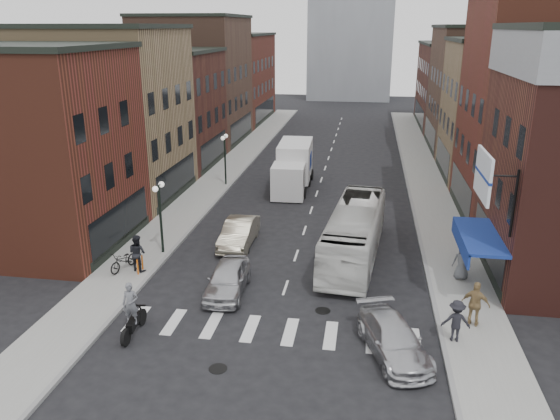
# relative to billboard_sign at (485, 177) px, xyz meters

# --- Properties ---
(ground) EXTENTS (160.00, 160.00, 0.00)m
(ground) POSITION_rel_billboard_sign_xyz_m (-8.59, -0.50, -6.13)
(ground) COLOR black
(ground) RESTS_ON ground
(sidewalk_left) EXTENTS (3.00, 74.00, 0.15)m
(sidewalk_left) POSITION_rel_billboard_sign_xyz_m (-17.09, 21.50, -6.06)
(sidewalk_left) COLOR gray
(sidewalk_left) RESTS_ON ground
(sidewalk_right) EXTENTS (3.00, 74.00, 0.15)m
(sidewalk_right) POSITION_rel_billboard_sign_xyz_m (-0.09, 21.50, -6.06)
(sidewalk_right) COLOR gray
(sidewalk_right) RESTS_ON ground
(curb_left) EXTENTS (0.20, 74.00, 0.16)m
(curb_left) POSITION_rel_billboard_sign_xyz_m (-15.59, 21.50, -6.13)
(curb_left) COLOR gray
(curb_left) RESTS_ON ground
(curb_right) EXTENTS (0.20, 74.00, 0.16)m
(curb_right) POSITION_rel_billboard_sign_xyz_m (-1.59, 21.50, -6.13)
(curb_right) COLOR gray
(curb_right) RESTS_ON ground
(crosswalk_stripes) EXTENTS (12.00, 2.20, 0.01)m
(crosswalk_stripes) POSITION_rel_billboard_sign_xyz_m (-8.59, -3.50, -6.13)
(crosswalk_stripes) COLOR silver
(crosswalk_stripes) RESTS_ON ground
(bldg_left_near) EXTENTS (10.30, 9.20, 11.30)m
(bldg_left_near) POSITION_rel_billboard_sign_xyz_m (-23.58, 4.00, -0.48)
(bldg_left_near) COLOR #5F291B
(bldg_left_near) RESTS_ON ground
(bldg_left_mid_a) EXTENTS (10.30, 10.20, 12.30)m
(bldg_left_mid_a) POSITION_rel_billboard_sign_xyz_m (-23.58, 13.50, 0.02)
(bldg_left_mid_a) COLOR olive
(bldg_left_mid_a) RESTS_ON ground
(bldg_left_mid_b) EXTENTS (10.30, 10.20, 10.30)m
(bldg_left_mid_b) POSITION_rel_billboard_sign_xyz_m (-23.58, 23.50, -0.98)
(bldg_left_mid_b) COLOR #461E19
(bldg_left_mid_b) RESTS_ON ground
(bldg_left_far_a) EXTENTS (10.30, 12.20, 13.30)m
(bldg_left_far_a) POSITION_rel_billboard_sign_xyz_m (-23.58, 34.50, 0.52)
(bldg_left_far_a) COLOR #513528
(bldg_left_far_a) RESTS_ON ground
(bldg_left_far_b) EXTENTS (10.30, 16.20, 11.30)m
(bldg_left_far_b) POSITION_rel_billboard_sign_xyz_m (-23.58, 48.50, -0.48)
(bldg_left_far_b) COLOR #5F291B
(bldg_left_far_b) RESTS_ON ground
(bldg_right_mid_a) EXTENTS (10.30, 10.20, 14.30)m
(bldg_right_mid_a) POSITION_rel_billboard_sign_xyz_m (6.41, 13.50, 1.02)
(bldg_right_mid_a) COLOR #5F291B
(bldg_right_mid_a) RESTS_ON ground
(bldg_right_mid_b) EXTENTS (10.30, 10.20, 11.30)m
(bldg_right_mid_b) POSITION_rel_billboard_sign_xyz_m (6.41, 23.50, -0.48)
(bldg_right_mid_b) COLOR olive
(bldg_right_mid_b) RESTS_ON ground
(bldg_right_far_a) EXTENTS (10.30, 12.20, 12.30)m
(bldg_right_far_a) POSITION_rel_billboard_sign_xyz_m (6.41, 34.50, 0.02)
(bldg_right_far_a) COLOR #513528
(bldg_right_far_a) RESTS_ON ground
(bldg_right_far_b) EXTENTS (10.30, 16.20, 10.30)m
(bldg_right_far_b) POSITION_rel_billboard_sign_xyz_m (6.41, 48.50, -0.98)
(bldg_right_far_b) COLOR #461E19
(bldg_right_far_b) RESTS_ON ground
(awning_blue) EXTENTS (1.80, 5.00, 0.78)m
(awning_blue) POSITION_rel_billboard_sign_xyz_m (0.34, 2.00, -3.50)
(awning_blue) COLOR navy
(awning_blue) RESTS_ON ground
(billboard_sign) EXTENTS (1.52, 3.00, 3.70)m
(billboard_sign) POSITION_rel_billboard_sign_xyz_m (0.00, 0.00, 0.00)
(billboard_sign) COLOR black
(billboard_sign) RESTS_ON ground
(streetlamp_near) EXTENTS (0.32, 1.22, 4.11)m
(streetlamp_near) POSITION_rel_billboard_sign_xyz_m (-15.99, 3.50, -3.22)
(streetlamp_near) COLOR black
(streetlamp_near) RESTS_ON ground
(streetlamp_far) EXTENTS (0.32, 1.22, 4.11)m
(streetlamp_far) POSITION_rel_billboard_sign_xyz_m (-15.99, 17.50, -3.22)
(streetlamp_far) COLOR black
(streetlamp_far) RESTS_ON ground
(bike_rack) EXTENTS (0.08, 0.68, 0.80)m
(bike_rack) POSITION_rel_billboard_sign_xyz_m (-16.19, 0.80, -5.58)
(bike_rack) COLOR #D8590C
(bike_rack) RESTS_ON sidewalk_left
(box_truck) EXTENTS (2.66, 8.10, 3.49)m
(box_truck) POSITION_rel_billboard_sign_xyz_m (-10.56, 17.61, -4.41)
(box_truck) COLOR silver
(box_truck) RESTS_ON ground
(motorcycle_rider) EXTENTS (0.71, 2.34, 2.39)m
(motorcycle_rider) POSITION_rel_billboard_sign_xyz_m (-14.14, -4.79, -5.02)
(motorcycle_rider) COLOR black
(motorcycle_rider) RESTS_ON ground
(transit_bus) EXTENTS (3.45, 10.70, 2.93)m
(transit_bus) POSITION_rel_billboard_sign_xyz_m (-5.42, 4.75, -4.67)
(transit_bus) COLOR silver
(transit_bus) RESTS_ON ground
(sedan_left_near) EXTENTS (1.94, 4.45, 1.49)m
(sedan_left_near) POSITION_rel_billboard_sign_xyz_m (-11.23, -0.46, -5.39)
(sedan_left_near) COLOR silver
(sedan_left_near) RESTS_ON ground
(sedan_left_far) EXTENTS (1.61, 4.62, 1.52)m
(sedan_left_far) POSITION_rel_billboard_sign_xyz_m (-12.08, 5.50, -5.37)
(sedan_left_far) COLOR #BBB297
(sedan_left_far) RESTS_ON ground
(curb_car) EXTENTS (3.34, 5.02, 1.35)m
(curb_car) POSITION_rel_billboard_sign_xyz_m (-3.60, -4.49, -5.46)
(curb_car) COLOR #BABABF
(curb_car) RESTS_ON ground
(parked_bicycle) EXTENTS (1.20, 2.06, 1.02)m
(parked_bicycle) POSITION_rel_billboard_sign_xyz_m (-17.12, 0.93, -5.47)
(parked_bicycle) COLOR black
(parked_bicycle) RESTS_ON sidewalk_left
(ped_left_solo) EXTENTS (1.08, 0.86, 1.94)m
(ped_left_solo) POSITION_rel_billboard_sign_xyz_m (-16.37, 0.99, -5.01)
(ped_left_solo) COLOR black
(ped_left_solo) RESTS_ON sidewalk_left
(ped_right_a) EXTENTS (1.14, 0.56, 1.76)m
(ped_right_a) POSITION_rel_billboard_sign_xyz_m (-1.14, -3.30, -5.10)
(ped_right_a) COLOR black
(ped_right_a) RESTS_ON sidewalk_right
(ped_right_b) EXTENTS (1.29, 0.92, 1.98)m
(ped_right_b) POSITION_rel_billboard_sign_xyz_m (-0.18, -1.96, -4.99)
(ped_right_b) COLOR olive
(ped_right_b) RESTS_ON sidewalk_right
(ped_right_c) EXTENTS (0.91, 0.60, 1.86)m
(ped_right_c) POSITION_rel_billboard_sign_xyz_m (-0.04, 2.59, -5.05)
(ped_right_c) COLOR #585B5F
(ped_right_c) RESTS_ON sidewalk_right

